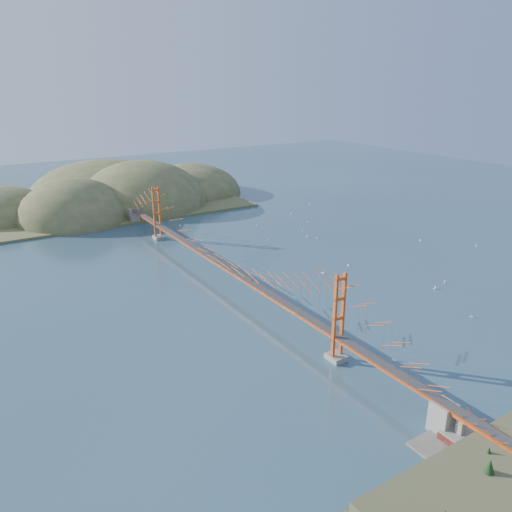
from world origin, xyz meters
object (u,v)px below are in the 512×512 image
fort (459,434)px  sailboat_2 (435,288)px  sailboat_1 (316,238)px  bridge (221,244)px  sailboat_0 (323,272)px

fort → sailboat_2: bearing=42.5°
sailboat_1 → sailboat_2: bearing=-91.1°
bridge → sailboat_2: 36.92m
bridge → sailboat_1: bearing=20.4°
sailboat_1 → sailboat_0: size_ratio=0.93×
sailboat_1 → sailboat_0: bearing=-125.3°
bridge → sailboat_2: size_ratio=142.37×
sailboat_0 → sailboat_2: (11.43, -15.70, -0.01)m
fort → sailboat_2: size_ratio=5.58×
fort → sailboat_1: 65.86m
fort → sailboat_2: fort is taller
fort → sailboat_2: (28.62, 26.22, -0.52)m
bridge → sailboat_2: bearing=-36.9°
sailboat_0 → sailboat_2: sailboat_0 is taller
bridge → fort: size_ratio=25.51×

